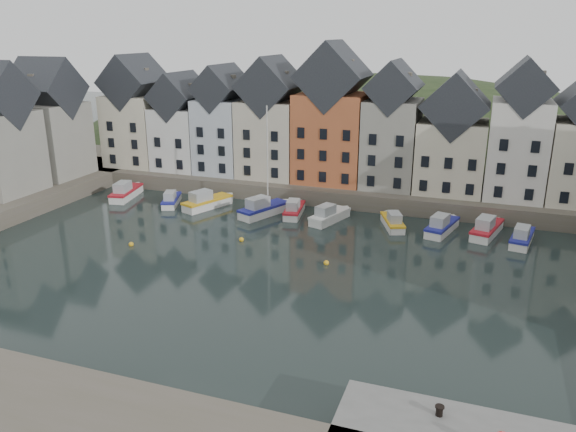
% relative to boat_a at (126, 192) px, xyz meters
% --- Properties ---
extents(ground, '(260.00, 260.00, 0.00)m').
position_rel_boat_a_xyz_m(ground, '(24.68, -17.46, -0.76)').
color(ground, black).
rests_on(ground, ground).
extents(far_quay, '(90.00, 16.00, 2.00)m').
position_rel_boat_a_xyz_m(far_quay, '(24.68, 12.54, 0.24)').
color(far_quay, '#555041').
rests_on(far_quay, ground).
extents(hillside, '(153.60, 70.40, 64.00)m').
position_rel_boat_a_xyz_m(hillside, '(24.70, 38.54, -18.72)').
color(hillside, black).
rests_on(hillside, ground).
extents(far_terrace, '(72.37, 8.16, 17.78)m').
position_rel_boat_a_xyz_m(far_terrace, '(27.89, 10.54, 8.12)').
color(far_terrace, beige).
rests_on(far_terrace, far_quay).
extents(left_terrace, '(7.65, 17.00, 15.69)m').
position_rel_boat_a_xyz_m(left_terrace, '(-11.32, -3.96, 8.12)').
color(left_terrace, gray).
rests_on(left_terrace, left_quay).
extents(mooring_buoys, '(20.50, 5.50, 0.50)m').
position_rel_boat_a_xyz_m(mooring_buoys, '(20.68, -12.12, -0.61)').
color(mooring_buoys, gold).
rests_on(mooring_buoys, ground).
extents(boat_a, '(3.34, 6.91, 2.55)m').
position_rel_boat_a_xyz_m(boat_a, '(0.00, 0.00, 0.00)').
color(boat_a, silver).
rests_on(boat_a, ground).
extents(boat_b, '(3.43, 5.62, 2.06)m').
position_rel_boat_a_xyz_m(boat_b, '(7.16, -0.66, -0.14)').
color(boat_b, silver).
rests_on(boat_b, ground).
extents(boat_c, '(4.41, 6.96, 2.56)m').
position_rel_boat_a_xyz_m(boat_c, '(11.93, -0.43, 0.00)').
color(boat_c, silver).
rests_on(boat_c, ground).
extents(boat_d, '(4.62, 7.09, 13.02)m').
position_rel_boat_a_xyz_m(boat_d, '(19.60, -0.82, 0.09)').
color(boat_d, silver).
rests_on(boat_d, ground).
extents(boat_e, '(2.70, 6.02, 2.23)m').
position_rel_boat_a_xyz_m(boat_e, '(23.05, 0.49, -0.09)').
color(boat_e, silver).
rests_on(boat_e, ground).
extents(boat_f, '(3.68, 6.36, 2.33)m').
position_rel_boat_a_xyz_m(boat_f, '(27.56, -0.42, -0.06)').
color(boat_f, silver).
rests_on(boat_f, ground).
extents(boat_g, '(3.62, 5.75, 2.12)m').
position_rel_boat_a_xyz_m(boat_g, '(34.79, 0.02, -0.13)').
color(boat_g, silver).
rests_on(boat_g, ground).
extents(boat_h, '(3.38, 6.52, 2.40)m').
position_rel_boat_a_xyz_m(boat_h, '(40.02, 0.06, -0.04)').
color(boat_h, silver).
rests_on(boat_h, ground).
extents(boat_i, '(3.52, 6.79, 2.49)m').
position_rel_boat_a_xyz_m(boat_i, '(44.60, 0.71, -0.02)').
color(boat_i, silver).
rests_on(boat_i, ground).
extents(boat_j, '(2.78, 6.07, 2.25)m').
position_rel_boat_a_xyz_m(boat_j, '(48.06, -0.58, -0.09)').
color(boat_j, silver).
rests_on(boat_j, ground).
extents(mooring_bollard, '(0.48, 0.48, 0.56)m').
position_rel_boat_a_xyz_m(mooring_bollard, '(42.72, -33.96, 1.55)').
color(mooring_bollard, black).
rests_on(mooring_bollard, near_quay).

